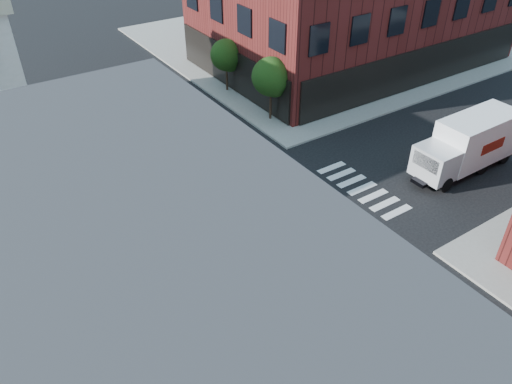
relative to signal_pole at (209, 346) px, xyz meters
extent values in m
plane|color=black|center=(6.72, 6.68, -2.86)|extent=(120.00, 120.00, 0.00)
cube|color=gray|center=(27.72, 27.68, -2.78)|extent=(30.00, 30.00, 0.15)
cylinder|color=black|center=(14.22, 16.68, -1.97)|extent=(0.18, 0.18, 1.47)
cylinder|color=black|center=(14.22, 16.68, -1.24)|extent=(0.12, 0.12, 1.47)
sphere|color=#14330E|center=(14.22, 16.68, 0.44)|extent=(2.69, 2.69, 2.69)
sphere|color=#14330E|center=(14.47, 16.58, -0.10)|extent=(1.85, 1.85, 1.85)
cylinder|color=black|center=(14.22, 22.68, -2.04)|extent=(0.18, 0.18, 1.33)
cylinder|color=black|center=(14.22, 22.68, -1.38)|extent=(0.12, 0.12, 1.33)
sphere|color=#14330E|center=(14.22, 22.68, 0.14)|extent=(2.43, 2.43, 2.43)
sphere|color=#14330E|center=(14.47, 22.58, -0.35)|extent=(1.67, 1.67, 1.67)
cylinder|color=black|center=(-0.08, -0.12, -0.56)|extent=(0.12, 0.12, 4.60)
cube|color=#053819|center=(0.47, -0.12, 0.29)|extent=(1.10, 0.03, 0.22)
cube|color=#053819|center=(-0.08, 0.43, 0.54)|extent=(0.03, 1.10, 0.22)
imported|color=black|center=(0.27, -0.02, 1.04)|extent=(0.22, 0.18, 1.10)
imported|color=black|center=(-0.18, 0.23, 1.04)|extent=(0.18, 0.22, 1.10)
cube|color=white|center=(20.96, 4.88, -0.92)|extent=(5.35, 2.32, 2.85)
cube|color=maroon|center=(20.96, 3.71, -0.92)|extent=(2.03, 0.05, 0.64)
cube|color=maroon|center=(20.95, 6.05, -0.92)|extent=(2.03, 0.05, 0.64)
cube|color=silver|center=(17.46, 4.87, -1.43)|extent=(1.85, 2.22, 1.84)
cube|color=black|center=(16.58, 4.87, -1.11)|extent=(0.10, 1.75, 0.83)
cube|color=black|center=(19.85, 4.88, -2.40)|extent=(7.37, 0.95, 0.23)
cylinder|color=black|center=(17.46, 3.90, -2.40)|extent=(0.92, 0.33, 0.92)
cylinder|color=black|center=(17.45, 5.84, -2.40)|extent=(0.92, 0.33, 0.92)
cylinder|color=black|center=(20.78, 3.91, -2.40)|extent=(0.92, 0.33, 0.92)
cylinder|color=black|center=(20.77, 5.85, -2.40)|extent=(0.92, 0.33, 0.92)
cylinder|color=black|center=(22.99, 3.92, -2.40)|extent=(0.92, 0.33, 0.92)
cylinder|color=black|center=(22.98, 5.85, -2.40)|extent=(0.92, 0.33, 0.92)
cube|color=red|center=(3.92, 0.98, -2.84)|extent=(0.39, 0.39, 0.04)
cone|color=red|center=(3.92, 0.98, -2.55)|extent=(0.37, 0.37, 0.62)
cylinder|color=white|center=(3.92, 0.98, -2.46)|extent=(0.24, 0.24, 0.07)
camera|label=1|loc=(-4.51, -9.60, 13.71)|focal=35.00mm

